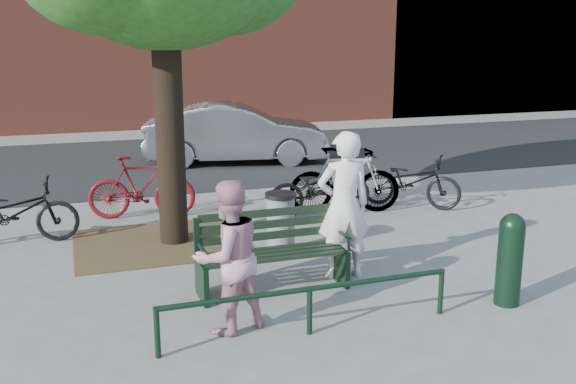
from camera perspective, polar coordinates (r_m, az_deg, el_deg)
name	(u,v)px	position (r m, az deg, el deg)	size (l,w,h in m)	color
ground	(273,290)	(7.62, -1.34, -8.71)	(90.00, 90.00, 0.00)	gray
dirt_pit	(161,243)	(9.44, -11.25, -4.43)	(2.40, 2.00, 0.02)	brown
road	(166,161)	(15.63, -10.84, 2.76)	(40.00, 7.00, 0.01)	black
park_bench	(271,249)	(7.52, -1.54, -5.12)	(1.74, 0.54, 0.97)	black
guard_railing	(310,296)	(6.41, 1.94, -9.24)	(3.06, 0.06, 0.51)	black
person_left	(344,205)	(7.78, 4.97, -1.20)	(0.66, 0.44, 1.82)	silver
person_right	(228,257)	(6.39, -5.33, -5.77)	(0.76, 0.59, 1.56)	#BE8292
bollard	(510,256)	(7.46, 19.13, -5.42)	(0.28, 0.28, 1.04)	black
litter_bin	(281,224)	(8.67, -0.67, -2.83)	(0.42, 0.42, 0.86)	gray
bicycle_a	(14,213)	(9.90, -23.20, -1.70)	(0.62, 1.77, 0.93)	black
bicycle_b	(142,187)	(10.68, -12.89, 0.44)	(0.49, 1.72, 1.04)	#560C10
bicycle_c	(320,188)	(10.52, 2.86, 0.32)	(0.63, 1.81, 0.95)	black
bicycle_d	(345,180)	(10.76, 5.07, 1.05)	(0.53, 1.86, 1.12)	gray
bicycle_e	(411,181)	(11.31, 10.85, 0.95)	(0.61, 1.74, 0.92)	black
parked_car	(236,133)	(15.07, -4.65, 5.21)	(1.47, 4.22, 1.39)	slate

